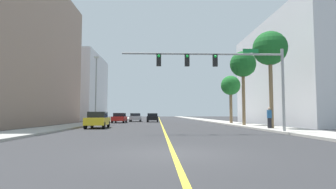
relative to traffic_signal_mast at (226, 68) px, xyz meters
name	(u,v)px	position (x,y,z in m)	size (l,w,h in m)	color
ground	(160,121)	(-4.22, 32.63, -4.52)	(192.00, 192.00, 0.00)	#2D2D30
sidewalk_left	(109,121)	(-13.69, 32.63, -4.44)	(3.32, 168.00, 0.15)	#9E9B93
sidewalk_right	(211,121)	(5.26, 32.63, -4.44)	(3.32, 168.00, 0.15)	#B2ADA3
lane_marking_center	(160,121)	(-4.22, 32.63, -4.51)	(0.16, 144.00, 0.01)	yellow
building_left_far	(76,88)	(-22.11, 40.69, 2.36)	(10.04, 17.96, 13.75)	silver
building_right_near	(313,73)	(15.09, 15.45, 1.97)	(12.86, 23.01, 12.97)	silver
traffic_signal_mast	(226,68)	(0.00, 0.00, 0.00)	(11.28, 0.36, 5.73)	gray
street_lamp	(96,86)	(-12.53, 16.29, 0.31)	(0.56, 0.28, 8.50)	gray
palm_near	(270,49)	(4.76, 3.85, 2.26)	(2.87, 2.87, 8.16)	brown
palm_mid	(243,65)	(4.47, 10.32, 2.05)	(2.77, 2.77, 7.93)	brown
palm_far	(231,86)	(4.82, 16.79, 0.44)	(2.53, 2.53, 6.18)	brown
car_yellow	(98,120)	(-10.31, 7.21, -3.74)	(1.92, 4.10, 1.52)	gold
car_blue	(153,117)	(-5.72, 41.98, -3.79)	(2.05, 4.62, 1.44)	#1E389E
car_black	(153,117)	(-5.53, 27.13, -3.77)	(1.84, 4.39, 1.43)	black
car_red	(120,118)	(-10.42, 22.86, -3.76)	(1.86, 4.43, 1.46)	red
car_silver	(136,117)	(-8.53, 29.24, -3.76)	(2.02, 4.32, 1.44)	#BCBCC1
pedestrian	(269,118)	(4.51, 3.73, -3.51)	(0.38, 0.38, 1.71)	black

